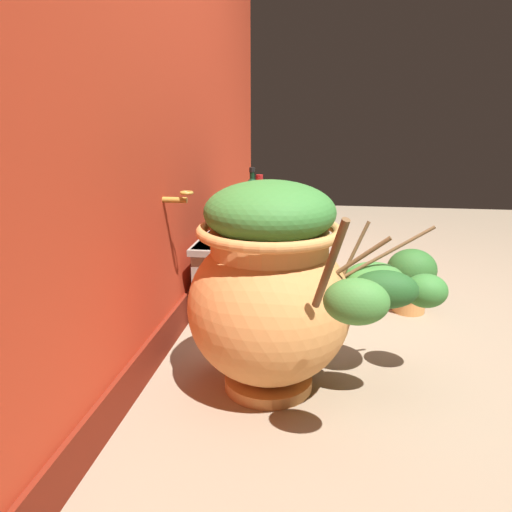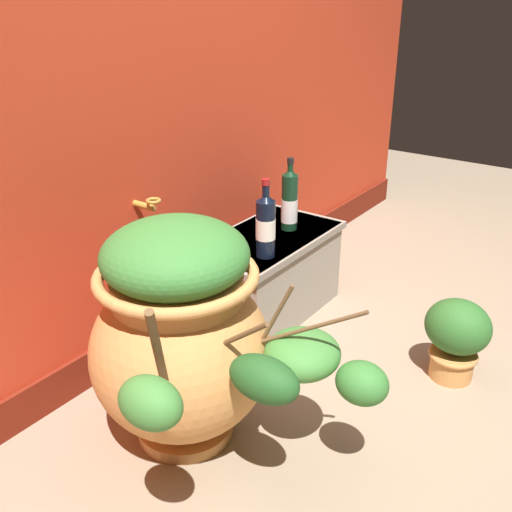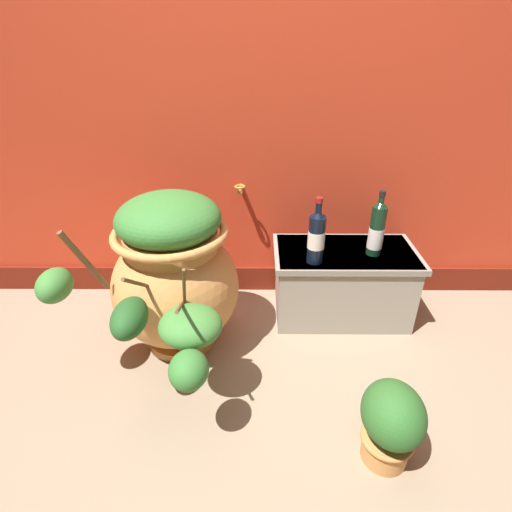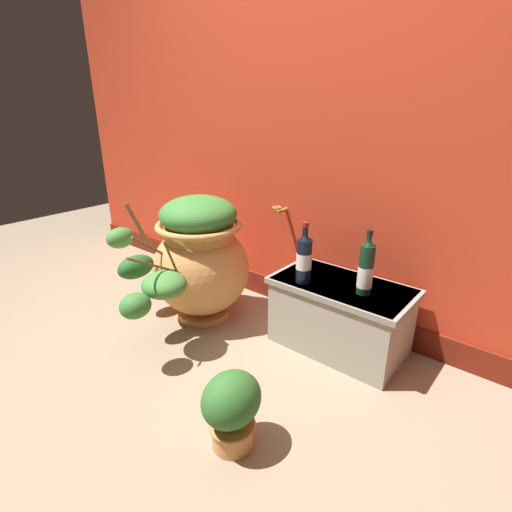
# 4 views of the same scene
# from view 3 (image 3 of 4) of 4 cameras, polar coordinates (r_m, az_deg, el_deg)

# --- Properties ---
(ground_plane) EXTENTS (7.00, 7.00, 0.00)m
(ground_plane) POSITION_cam_3_polar(r_m,az_deg,el_deg) (1.61, 1.81, -26.81)
(ground_plane) COLOR gray
(back_wall) EXTENTS (4.40, 0.33, 2.60)m
(back_wall) POSITION_cam_3_polar(r_m,az_deg,el_deg) (2.11, 1.60, 27.90)
(back_wall) COLOR red
(back_wall) RESTS_ON ground_plane
(terracotta_urn) EXTENTS (0.74, 0.93, 0.76)m
(terracotta_urn) POSITION_cam_3_polar(r_m,az_deg,el_deg) (1.82, -11.68, -2.73)
(terracotta_urn) COLOR #D68E4C
(terracotta_urn) RESTS_ON ground_plane
(stone_ledge) EXTENTS (0.72, 0.39, 0.38)m
(stone_ledge) POSITION_cam_3_polar(r_m,az_deg,el_deg) (2.14, 12.21, -3.45)
(stone_ledge) COLOR #9E9384
(stone_ledge) RESTS_ON ground_plane
(wine_bottle_left) EXTENTS (0.08, 0.08, 0.32)m
(wine_bottle_left) POSITION_cam_3_polar(r_m,az_deg,el_deg) (1.87, 8.63, 2.94)
(wine_bottle_left) COLOR black
(wine_bottle_left) RESTS_ON stone_ledge
(wine_bottle_middle) EXTENTS (0.07, 0.07, 0.33)m
(wine_bottle_middle) POSITION_cam_3_polar(r_m,az_deg,el_deg) (2.00, 16.87, 3.69)
(wine_bottle_middle) COLOR black
(wine_bottle_middle) RESTS_ON stone_ledge
(potted_shrub) EXTENTS (0.21, 0.25, 0.33)m
(potted_shrub) POSITION_cam_3_polar(r_m,az_deg,el_deg) (1.53, 18.75, -21.51)
(potted_shrub) COLOR #D68E4C
(potted_shrub) RESTS_ON ground_plane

